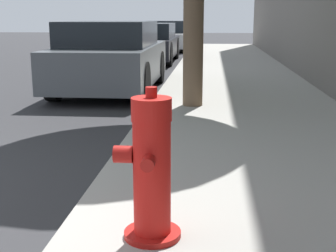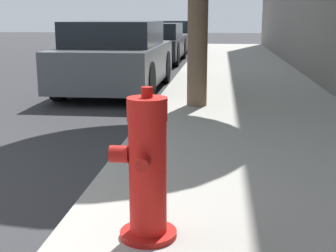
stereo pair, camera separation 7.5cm
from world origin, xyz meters
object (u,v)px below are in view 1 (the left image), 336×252
at_px(parked_car_mid, 149,43).
at_px(parked_car_far, 166,36).
at_px(parked_car_near, 111,57).
at_px(fire_hydrant, 151,171).

distance_m(parked_car_mid, parked_car_far, 5.36).
bearing_deg(parked_car_far, parked_car_near, -89.66).
xyz_separation_m(parked_car_mid, parked_car_far, (0.01, 5.36, 0.00)).
height_order(parked_car_near, parked_car_far, parked_car_near).
distance_m(fire_hydrant, parked_car_near, 6.57).
distance_m(fire_hydrant, parked_car_far, 17.79).
relative_size(fire_hydrant, parked_car_mid, 0.21).
xyz_separation_m(fire_hydrant, parked_car_mid, (-1.67, 12.35, 0.05)).
relative_size(fire_hydrant, parked_car_near, 0.23).
distance_m(parked_car_near, parked_car_far, 11.34).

